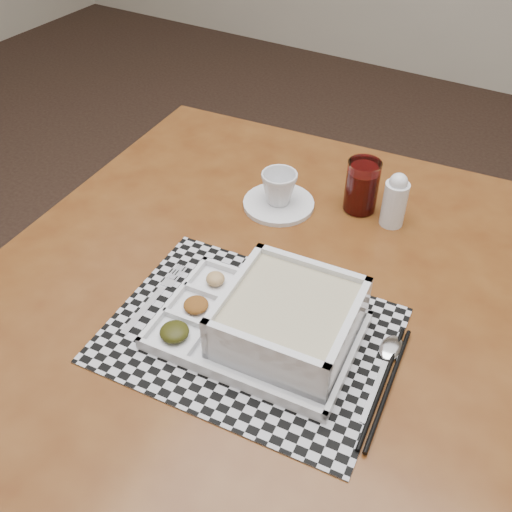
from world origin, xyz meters
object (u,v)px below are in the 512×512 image
at_px(juice_glass, 362,188).
at_px(dining_table, 283,322).
at_px(creamer_bottle, 395,200).
at_px(serving_tray, 280,322).
at_px(cup, 279,188).

bearing_deg(juice_glass, dining_table, -93.48).
bearing_deg(creamer_bottle, serving_tray, -97.00).
bearing_deg(dining_table, juice_glass, 86.52).
bearing_deg(serving_tray, juice_glass, 94.08).
distance_m(cup, juice_glass, 0.17).
distance_m(dining_table, creamer_bottle, 0.33).
bearing_deg(dining_table, creamer_bottle, 71.62).
bearing_deg(serving_tray, dining_table, 114.19).
xyz_separation_m(cup, creamer_bottle, (0.23, 0.06, 0.01)).
relative_size(dining_table, serving_tray, 3.46).
height_order(juice_glass, creamer_bottle, creamer_bottle).
bearing_deg(juice_glass, creamer_bottle, -9.81).
xyz_separation_m(serving_tray, juice_glass, (-0.03, 0.40, 0.01)).
xyz_separation_m(cup, juice_glass, (0.15, 0.08, 0.01)).
relative_size(juice_glass, creamer_bottle, 0.95).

